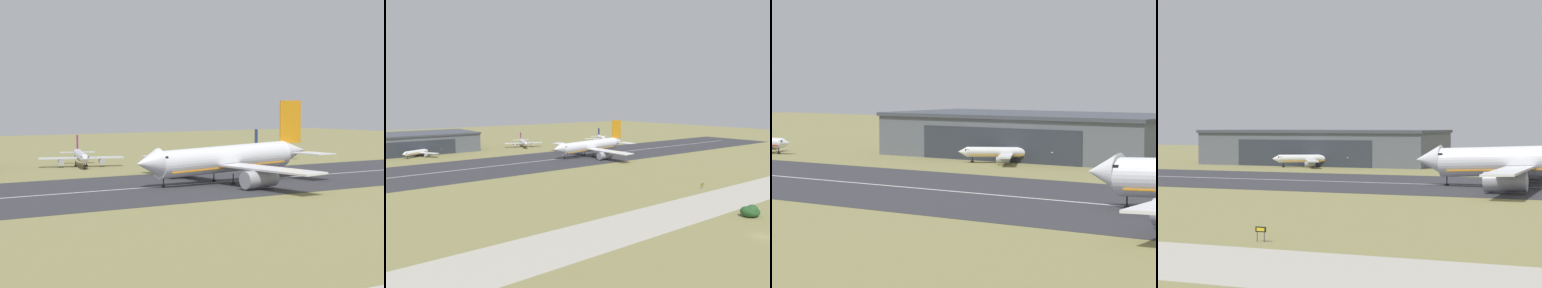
{
  "view_description": "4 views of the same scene",
  "coord_description": "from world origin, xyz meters",
  "views": [
    {
      "loc": [
        -54.32,
        -19.21,
        18.0
      ],
      "look_at": [
        19.27,
        89.36,
        10.71
      ],
      "focal_mm": 70.0,
      "sensor_mm": 36.0,
      "label": 1
    },
    {
      "loc": [
        -78.63,
        -37.48,
        28.93
      ],
      "look_at": [
        16.39,
        86.8,
        10.99
      ],
      "focal_mm": 35.0,
      "sensor_mm": 36.0,
      "label": 2
    },
    {
      "loc": [
        86.95,
        -11.38,
        19.55
      ],
      "look_at": [
        20.43,
        83.41,
        11.29
      ],
      "focal_mm": 85.0,
      "sensor_mm": 36.0,
      "label": 3
    },
    {
      "loc": [
        66.82,
        -35.87,
        12.41
      ],
      "look_at": [
        18.24,
        86.93,
        9.15
      ],
      "focal_mm": 70.0,
      "sensor_mm": 36.0,
      "label": 4
    }
  ],
  "objects": [
    {
      "name": "hangar_building",
      "position": [
        -29.42,
        186.2,
        5.52
      ],
      "size": [
        74.95,
        35.89,
        11.01
      ],
      "color": "slate",
      "rests_on": "ground_plane"
    },
    {
      "name": "runway_strip",
      "position": [
        0.0,
        116.19,
        0.03
      ],
      "size": [
        382.57,
        50.3,
        0.06
      ],
      "primitive_type": "cube",
      "color": "#333338",
      "rests_on": "ground_plane"
    },
    {
      "name": "runway_centreline",
      "position": [
        0.0,
        116.19,
        0.07
      ],
      "size": [
        344.31,
        0.7,
        0.01
      ],
      "primitive_type": "cube",
      "color": "silver",
      "rests_on": "runway_strip"
    },
    {
      "name": "airplane_parked_west",
      "position": [
        -25.81,
        167.93,
        2.45
      ],
      "size": [
        23.96,
        21.57,
        7.8
      ],
      "color": "white",
      "rests_on": "ground_plane"
    },
    {
      "name": "airplane_landing",
      "position": [
        45.37,
        114.49,
        5.18
      ],
      "size": [
        47.29,
        60.44,
        18.48
      ],
      "color": "white",
      "rests_on": "ground_plane"
    },
    {
      "name": "runway_sign",
      "position": [
        28.72,
        34.52,
        1.18
      ],
      "size": [
        1.23,
        0.13,
        1.62
      ],
      "color": "#4C4C51",
      "rests_on": "ground_plane"
    },
    {
      "name": "airplane_parked_centre",
      "position": [
        37.27,
        171.49,
        2.85
      ],
      "size": [
        23.15,
        25.59,
        8.46
      ],
      "color": "silver",
      "rests_on": "ground_plane"
    },
    {
      "name": "ground_plane",
      "position": [
        0.0,
        58.1,
        0.0
      ],
      "size": [
        622.57,
        622.57,
        0.0
      ],
      "primitive_type": "plane",
      "color": "olive"
    }
  ]
}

